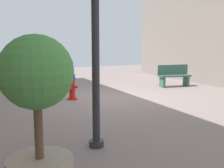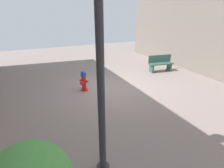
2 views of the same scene
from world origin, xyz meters
name	(u,v)px [view 2 (image 2 of 2)]	position (x,y,z in m)	size (l,w,h in m)	color
ground_plane	(113,88)	(0.00, 0.00, 0.00)	(23.40, 23.40, 0.00)	gray
fire_hydrant	(84,80)	(1.26, -0.36, 0.46)	(0.39, 0.39, 0.92)	red
bench_near	(160,63)	(-3.60, -1.06, 0.48)	(1.50, 0.67, 0.95)	#33594C
street_lamp	(100,59)	(2.14, 3.91, 2.50)	(0.36, 0.36, 4.04)	#2D2D33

